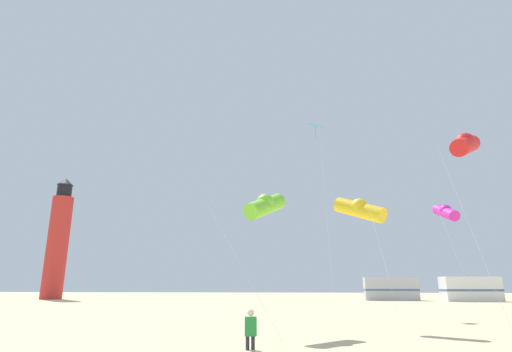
# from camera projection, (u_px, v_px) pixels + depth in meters

# --- Properties ---
(kite_flyer_standing) EXTENTS (0.38, 0.54, 1.16)m
(kite_flyer_standing) POSITION_uv_depth(u_px,v_px,m) (251.00, 329.00, 11.54)
(kite_flyer_standing) COLOR #238438
(kite_flyer_standing) RESTS_ON ground
(kite_tube_gold) EXTENTS (2.66, 2.53, 5.88)m
(kite_tube_gold) POSITION_uv_depth(u_px,v_px,m) (360.00, 209.00, 18.28)
(kite_tube_gold) COLOR silver
(kite_tube_gold) RESTS_ON ground
(kite_diamond_cyan) EXTENTS (1.42, 1.42, 13.87)m
(kite_diamond_cyan) POSITION_uv_depth(u_px,v_px,m) (316.00, 134.00, 30.53)
(kite_diamond_cyan) COLOR silver
(kite_diamond_cyan) RESTS_ON ground
(kite_tube_lime) EXTENTS (3.22, 3.61, 5.79)m
(kite_tube_lime) POSITION_uv_depth(u_px,v_px,m) (265.00, 205.00, 16.98)
(kite_tube_lime) COLOR silver
(kite_tube_lime) RESTS_ON ground
(kite_tube_magenta) EXTENTS (1.79, 2.55, 7.11)m
(kite_tube_magenta) POSITION_uv_depth(u_px,v_px,m) (446.00, 212.00, 25.97)
(kite_tube_magenta) COLOR silver
(kite_tube_magenta) RESTS_ON ground
(kite_tube_scarlet) EXTENTS (2.21, 2.44, 8.08)m
(kite_tube_scarlet) POSITION_uv_depth(u_px,v_px,m) (465.00, 145.00, 16.40)
(kite_tube_scarlet) COLOR silver
(kite_tube_scarlet) RESTS_ON ground
(lighthouse_distant) EXTENTS (2.80, 2.80, 16.80)m
(lighthouse_distant) POSITION_uv_depth(u_px,v_px,m) (58.00, 241.00, 55.76)
(lighthouse_distant) COLOR red
(lighthouse_distant) RESTS_ON ground
(rv_van_silver) EXTENTS (6.51, 2.55, 2.80)m
(rv_van_silver) POSITION_uv_depth(u_px,v_px,m) (391.00, 289.00, 50.10)
(rv_van_silver) COLOR #B7BABF
(rv_van_silver) RESTS_ON ground
(rv_van_white) EXTENTS (6.58, 2.75, 2.80)m
(rv_van_white) POSITION_uv_depth(u_px,v_px,m) (471.00, 289.00, 46.88)
(rv_van_white) COLOR white
(rv_van_white) RESTS_ON ground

